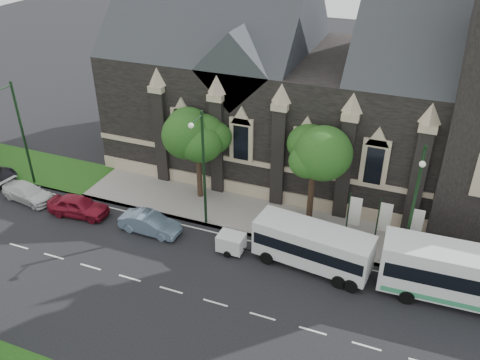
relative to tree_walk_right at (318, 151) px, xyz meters
The scene contains 16 objects.
ground 12.61m from the tree_walk_right, 106.69° to the right, with size 160.00×160.00×0.00m, color black.
sidewalk 6.69m from the tree_walk_right, 159.33° to the right, with size 80.00×5.00×0.15m, color gray.
museum 8.62m from the tree_walk_right, 76.72° to the left, with size 40.00×17.70×29.90m.
tree_walk_right is the anchor object (origin of this frame).
tree_walk_left 9.01m from the tree_walk_right, behind, with size 3.91×3.91×7.64m.
street_lamp_near 7.72m from the tree_walk_right, 28.06° to the right, with size 0.36×1.88×9.00m.
street_lamp_mid 8.10m from the tree_walk_right, 153.35° to the right, with size 0.36×1.88×9.00m.
street_lamp_far 23.50m from the tree_walk_right, behind, with size 0.36×1.88×9.00m.
banner_flag_left 4.92m from the tree_walk_right, 29.10° to the right, with size 0.90×0.10×4.00m.
banner_flag_center 6.36m from the tree_walk_right, 18.64° to the right, with size 0.90×0.10×4.00m.
banner_flag_right 8.05m from the tree_walk_right, 13.60° to the right, with size 0.90×0.10×4.00m.
shuttle_bus 6.76m from the tree_walk_right, 76.32° to the right, with size 7.84×3.42×2.94m.
box_trailer 8.75m from the tree_walk_right, 126.01° to the right, with size 2.58×1.51×1.38m.
sedan 13.06m from the tree_walk_right, 151.04° to the right, with size 1.57×4.51×1.49m, color #7088A2.
car_far_red 18.41m from the tree_walk_right, 160.59° to the right, with size 1.87×4.65×1.59m, color maroon.
car_far_white 23.12m from the tree_walk_right, 165.55° to the right, with size 1.87×4.59×1.33m, color silver.
Camera 1 is at (9.53, -20.07, 21.42)m, focal length 37.29 mm.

